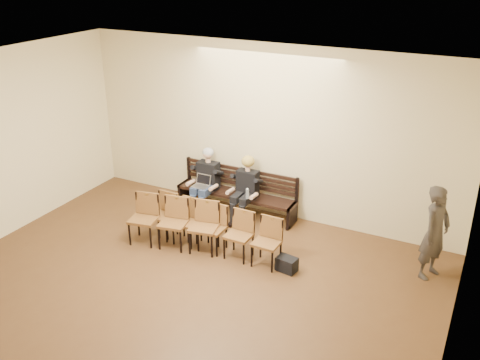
% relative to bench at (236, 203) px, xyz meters
% --- Properties ---
extents(ground, '(10.00, 10.00, 0.00)m').
position_rel_bench_xyz_m(ground, '(0.49, -4.65, -0.23)').
color(ground, '#52351C').
rests_on(ground, ground).
extents(room_walls, '(8.02, 10.01, 3.51)m').
position_rel_bench_xyz_m(room_walls, '(0.49, -3.86, 2.31)').
color(room_walls, beige).
rests_on(room_walls, ground).
extents(bench, '(2.60, 0.90, 0.45)m').
position_rel_bench_xyz_m(bench, '(0.00, 0.00, 0.00)').
color(bench, black).
rests_on(bench, ground).
extents(seated_man, '(0.55, 0.76, 1.31)m').
position_rel_bench_xyz_m(seated_man, '(-0.64, -0.12, 0.43)').
color(seated_man, black).
rests_on(seated_man, ground).
extents(seated_woman, '(0.53, 0.73, 1.23)m').
position_rel_bench_xyz_m(seated_woman, '(0.28, -0.12, 0.39)').
color(seated_woman, black).
rests_on(seated_woman, ground).
extents(laptop, '(0.33, 0.26, 0.24)m').
position_rel_bench_xyz_m(laptop, '(-0.65, -0.33, 0.34)').
color(laptop, silver).
rests_on(laptop, bench).
extents(water_bottle, '(0.08, 0.08, 0.22)m').
position_rel_bench_xyz_m(water_bottle, '(0.45, -0.38, 0.34)').
color(water_bottle, silver).
rests_on(water_bottle, bench).
extents(bag, '(0.38, 0.29, 0.25)m').
position_rel_bench_xyz_m(bag, '(1.79, -1.57, -0.10)').
color(bag, black).
rests_on(bag, ground).
extents(passerby, '(0.68, 0.81, 1.88)m').
position_rel_bench_xyz_m(passerby, '(3.99, -0.60, 0.71)').
color(passerby, '#332E29').
rests_on(passerby, ground).
extents(chair_row_front, '(1.74, 0.82, 0.93)m').
position_rel_bench_xyz_m(chair_row_front, '(-0.39, -1.74, 0.24)').
color(chair_row_front, brown).
rests_on(chair_row_front, ground).
extents(chair_row_back, '(2.64, 0.52, 0.86)m').
position_rel_bench_xyz_m(chair_row_back, '(0.31, -1.53, 0.20)').
color(chair_row_back, brown).
rests_on(chair_row_back, ground).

